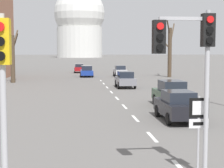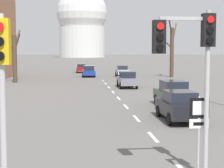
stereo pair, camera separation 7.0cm
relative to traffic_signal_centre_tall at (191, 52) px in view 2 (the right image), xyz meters
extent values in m
cube|color=silver|center=(-0.02, 5.18, -3.71)|extent=(0.16, 2.00, 0.01)
cube|color=silver|center=(-0.02, 9.68, -3.71)|extent=(0.16, 2.00, 0.01)
cube|color=silver|center=(-0.02, 14.18, -3.71)|extent=(0.16, 2.00, 0.01)
cube|color=silver|center=(-0.02, 18.68, -3.71)|extent=(0.16, 2.00, 0.01)
cube|color=silver|center=(-0.02, 23.18, -3.71)|extent=(0.16, 2.00, 0.01)
cube|color=silver|center=(-0.02, 27.68, -3.71)|extent=(0.16, 2.00, 0.01)
cube|color=silver|center=(-0.02, 32.18, -3.71)|extent=(0.16, 2.00, 0.01)
cube|color=silver|center=(-0.02, 36.68, -3.71)|extent=(0.16, 2.00, 0.01)
cylinder|color=#B2B2B7|center=(0.51, 0.01, -1.26)|extent=(0.14, 0.14, 4.91)
cube|color=black|center=(0.51, 0.01, 0.62)|extent=(0.36, 0.28, 0.96)
cylinder|color=red|center=(0.51, -0.16, 0.92)|extent=(0.20, 0.06, 0.20)
cylinder|color=black|center=(0.51, -0.16, 0.62)|extent=(0.20, 0.06, 0.20)
cylinder|color=black|center=(0.51, -0.16, 0.32)|extent=(0.20, 0.06, 0.20)
cube|color=#B2B2B7|center=(-0.22, 0.01, 0.95)|extent=(1.45, 0.10, 0.10)
cube|color=black|center=(-0.94, 0.01, 0.42)|extent=(0.36, 0.28, 0.96)
cylinder|color=red|center=(-0.94, -0.16, 0.72)|extent=(0.20, 0.06, 0.20)
cylinder|color=black|center=(-0.94, -0.16, 0.42)|extent=(0.20, 0.06, 0.20)
cylinder|color=black|center=(-0.94, -0.16, 0.12)|extent=(0.20, 0.06, 0.20)
cylinder|color=#B2B2B7|center=(-4.87, -2.59, -1.46)|extent=(0.14, 0.14, 4.51)
cube|color=yellow|center=(-4.87, -2.59, 0.21)|extent=(0.36, 0.28, 0.96)
cylinder|color=black|center=(-4.87, -2.76, -0.09)|extent=(0.20, 0.06, 0.20)
cylinder|color=#B2B2B7|center=(0.35, 0.20, -2.53)|extent=(0.07, 0.07, 2.38)
cube|color=black|center=(0.35, 0.18, -1.68)|extent=(0.60, 0.03, 0.60)
cube|color=white|center=(0.35, 0.17, -1.68)|extent=(0.42, 0.01, 0.42)
cube|color=white|center=(0.35, 0.18, -2.16)|extent=(0.60, 0.03, 0.28)
cube|color=black|center=(0.35, 0.17, -2.16)|extent=(0.36, 0.01, 0.10)
cube|color=#2D4C33|center=(3.09, 13.87, -3.01)|extent=(1.72, 4.45, 0.72)
cube|color=#1E232D|center=(3.09, 13.65, -2.30)|extent=(1.46, 2.14, 0.71)
cylinder|color=black|center=(2.28, 15.25, -3.38)|extent=(0.18, 0.68, 0.68)
cylinder|color=black|center=(3.90, 15.25, -3.38)|extent=(0.18, 0.68, 0.68)
cylinder|color=black|center=(2.28, 12.49, -3.38)|extent=(0.18, 0.68, 0.68)
cylinder|color=black|center=(3.90, 12.49, -3.38)|extent=(0.18, 0.68, 0.68)
cube|color=navy|center=(-1.58, 44.08, -3.08)|extent=(1.77, 4.53, 0.66)
cube|color=#1E232D|center=(-1.58, 43.86, -2.42)|extent=(1.50, 2.18, 0.66)
cylinder|color=black|center=(-2.41, 45.49, -3.42)|extent=(0.18, 0.60, 0.60)
cylinder|color=black|center=(-0.74, 45.49, -3.42)|extent=(0.18, 0.60, 0.60)
cylinder|color=black|center=(-2.41, 42.68, -3.42)|extent=(0.18, 0.60, 0.60)
cylinder|color=black|center=(-0.74, 42.68, -3.42)|extent=(0.18, 0.60, 0.60)
cube|color=maroon|center=(-2.51, 54.98, -3.05)|extent=(1.62, 4.54, 0.64)
cube|color=#1E232D|center=(-2.51, 54.75, -2.46)|extent=(1.38, 2.18, 0.54)
cylinder|color=black|center=(-3.27, 56.38, -3.37)|extent=(0.18, 0.69, 0.69)
cylinder|color=black|center=(-1.76, 56.38, -3.37)|extent=(0.18, 0.69, 0.69)
cylinder|color=black|center=(-3.27, 53.57, -3.37)|extent=(0.18, 0.69, 0.69)
cylinder|color=black|center=(-1.76, 53.57, -3.37)|extent=(0.18, 0.69, 0.69)
cube|color=black|center=(2.13, 8.90, -3.04)|extent=(1.70, 4.14, 0.71)
cube|color=#1E232D|center=(2.13, 8.69, -2.39)|extent=(1.45, 1.99, 0.58)
cylinder|color=black|center=(1.33, 10.18, -3.39)|extent=(0.18, 0.65, 0.65)
cylinder|color=black|center=(2.94, 10.18, -3.39)|extent=(0.18, 0.65, 0.65)
cylinder|color=black|center=(1.33, 7.61, -3.39)|extent=(0.18, 0.65, 0.65)
cylinder|color=black|center=(2.94, 7.61, -3.39)|extent=(0.18, 0.65, 0.65)
cube|color=slate|center=(1.82, 27.26, -3.02)|extent=(1.71, 4.18, 0.70)
cube|color=#1E232D|center=(1.82, 27.05, -2.36)|extent=(1.45, 2.00, 0.62)
cylinder|color=black|center=(1.01, 28.55, -3.37)|extent=(0.18, 0.69, 0.69)
cylinder|color=black|center=(2.62, 28.55, -3.37)|extent=(0.18, 0.69, 0.69)
cylinder|color=black|center=(1.01, 25.96, -3.37)|extent=(0.18, 0.69, 0.69)
cylinder|color=black|center=(2.62, 25.96, -3.37)|extent=(0.18, 0.69, 0.69)
cube|color=#B7B7BC|center=(3.32, 43.90, -3.01)|extent=(1.60, 4.13, 0.71)
cube|color=#1E232D|center=(3.32, 43.70, -2.38)|extent=(1.36, 1.98, 0.57)
cylinder|color=black|center=(2.57, 45.18, -3.37)|extent=(0.18, 0.70, 0.70)
cylinder|color=black|center=(4.07, 45.18, -3.37)|extent=(0.18, 0.70, 0.70)
cylinder|color=black|center=(2.57, 42.62, -3.37)|extent=(0.18, 0.70, 0.70)
cylinder|color=black|center=(4.07, 42.62, -3.37)|extent=(0.18, 0.70, 0.70)
cylinder|color=#473828|center=(-10.61, 34.59, -0.91)|extent=(0.52, 0.52, 5.62)
cylinder|color=#473828|center=(-10.40, 35.44, 1.10)|extent=(0.54, 1.85, 2.18)
cylinder|color=#473828|center=(-11.23, 34.93, 0.78)|extent=(1.35, 0.92, 1.28)
cylinder|color=#473828|center=(-10.37, 35.23, 1.44)|extent=(0.63, 1.45, 2.29)
cylinder|color=#473828|center=(10.29, 42.09, -0.19)|extent=(0.56, 0.56, 7.06)
cylinder|color=#473828|center=(10.98, 43.33, 2.79)|extent=(1.35, 2.69, 2.77)
cylinder|color=#473828|center=(9.13, 41.84, 1.56)|extent=(2.48, 0.75, 2.45)
cylinder|color=#473828|center=(9.87, 41.41, 3.40)|extent=(0.98, 1.56, 2.18)
cylinder|color=silver|center=(-0.02, 214.61, 5.27)|extent=(26.97, 26.97, 17.98)
sphere|color=silver|center=(-0.02, 214.61, 22.50)|extent=(29.97, 29.97, 29.97)
camera|label=1|loc=(-3.37, -10.61, 0.01)|focal=60.00mm
camera|label=2|loc=(-3.30, -10.61, 0.01)|focal=60.00mm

